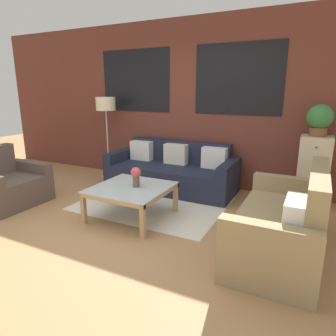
{
  "coord_description": "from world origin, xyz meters",
  "views": [
    {
      "loc": [
        2.16,
        -2.47,
        1.64
      ],
      "look_at": [
        0.29,
        1.26,
        0.55
      ],
      "focal_mm": 32.0,
      "sensor_mm": 36.0,
      "label": 1
    }
  ],
  "objects_px": {
    "coffee_table": "(131,191)",
    "floor_lamp": "(106,109)",
    "couch_dark": "(172,172)",
    "flower_vase": "(136,175)",
    "armchair_corner": "(8,186)",
    "drawer_cabinet": "(313,171)",
    "potted_plant": "(320,119)",
    "settee_vintage": "(283,226)"
  },
  "relations": [
    {
      "from": "armchair_corner",
      "to": "flower_vase",
      "type": "xyz_separation_m",
      "value": [
        1.95,
        0.43,
        0.3
      ]
    },
    {
      "from": "armchair_corner",
      "to": "flower_vase",
      "type": "height_order",
      "value": "armchair_corner"
    },
    {
      "from": "couch_dark",
      "to": "flower_vase",
      "type": "xyz_separation_m",
      "value": [
        0.12,
        -1.31,
        0.29
      ]
    },
    {
      "from": "flower_vase",
      "to": "drawer_cabinet",
      "type": "bearing_deg",
      "value": 36.76
    },
    {
      "from": "coffee_table",
      "to": "floor_lamp",
      "type": "relative_size",
      "value": 0.62
    },
    {
      "from": "couch_dark",
      "to": "flower_vase",
      "type": "relative_size",
      "value": 8.33
    },
    {
      "from": "floor_lamp",
      "to": "settee_vintage",
      "type": "bearing_deg",
      "value": -24.23
    },
    {
      "from": "couch_dark",
      "to": "flower_vase",
      "type": "bearing_deg",
      "value": -84.89
    },
    {
      "from": "settee_vintage",
      "to": "flower_vase",
      "type": "distance_m",
      "value": 1.84
    },
    {
      "from": "coffee_table",
      "to": "potted_plant",
      "type": "bearing_deg",
      "value": 36.57
    },
    {
      "from": "floor_lamp",
      "to": "drawer_cabinet",
      "type": "height_order",
      "value": "floor_lamp"
    },
    {
      "from": "potted_plant",
      "to": "armchair_corner",
      "type": "bearing_deg",
      "value": -153.97
    },
    {
      "from": "settee_vintage",
      "to": "coffee_table",
      "type": "relative_size",
      "value": 1.73
    },
    {
      "from": "coffee_table",
      "to": "floor_lamp",
      "type": "xyz_separation_m",
      "value": [
        -1.46,
        1.42,
        0.94
      ]
    },
    {
      "from": "floor_lamp",
      "to": "flower_vase",
      "type": "xyz_separation_m",
      "value": [
        1.52,
        -1.39,
        -0.73
      ]
    },
    {
      "from": "drawer_cabinet",
      "to": "potted_plant",
      "type": "height_order",
      "value": "potted_plant"
    },
    {
      "from": "coffee_table",
      "to": "drawer_cabinet",
      "type": "distance_m",
      "value": 2.6
    },
    {
      "from": "flower_vase",
      "to": "settee_vintage",
      "type": "bearing_deg",
      "value": -3.5
    },
    {
      "from": "coffee_table",
      "to": "flower_vase",
      "type": "bearing_deg",
      "value": 29.41
    },
    {
      "from": "couch_dark",
      "to": "flower_vase",
      "type": "height_order",
      "value": "couch_dark"
    },
    {
      "from": "floor_lamp",
      "to": "drawer_cabinet",
      "type": "distance_m",
      "value": 3.64
    },
    {
      "from": "armchair_corner",
      "to": "drawer_cabinet",
      "type": "distance_m",
      "value": 4.44
    },
    {
      "from": "armchair_corner",
      "to": "coffee_table",
      "type": "bearing_deg",
      "value": 11.82
    },
    {
      "from": "couch_dark",
      "to": "floor_lamp",
      "type": "distance_m",
      "value": 1.74
    },
    {
      "from": "couch_dark",
      "to": "coffee_table",
      "type": "height_order",
      "value": "couch_dark"
    },
    {
      "from": "drawer_cabinet",
      "to": "flower_vase",
      "type": "relative_size",
      "value": 3.92
    },
    {
      "from": "settee_vintage",
      "to": "coffee_table",
      "type": "bearing_deg",
      "value": 177.6
    },
    {
      "from": "coffee_table",
      "to": "drawer_cabinet",
      "type": "bearing_deg",
      "value": 36.57
    },
    {
      "from": "flower_vase",
      "to": "potted_plant",
      "type": "bearing_deg",
      "value": 36.76
    },
    {
      "from": "settee_vintage",
      "to": "floor_lamp",
      "type": "xyz_separation_m",
      "value": [
        -3.34,
        1.5,
        1.0
      ]
    },
    {
      "from": "flower_vase",
      "to": "armchair_corner",
      "type": "bearing_deg",
      "value": -167.61
    },
    {
      "from": "couch_dark",
      "to": "floor_lamp",
      "type": "xyz_separation_m",
      "value": [
        -1.4,
        0.08,
        1.02
      ]
    },
    {
      "from": "settee_vintage",
      "to": "armchair_corner",
      "type": "distance_m",
      "value": 3.78
    },
    {
      "from": "armchair_corner",
      "to": "floor_lamp",
      "type": "distance_m",
      "value": 2.13
    },
    {
      "from": "armchair_corner",
      "to": "coffee_table",
      "type": "xyz_separation_m",
      "value": [
        1.89,
        0.4,
        0.09
      ]
    },
    {
      "from": "armchair_corner",
      "to": "floor_lamp",
      "type": "relative_size",
      "value": 0.61
    },
    {
      "from": "drawer_cabinet",
      "to": "flower_vase",
      "type": "distance_m",
      "value": 2.53
    },
    {
      "from": "floor_lamp",
      "to": "flower_vase",
      "type": "relative_size",
      "value": 5.84
    },
    {
      "from": "couch_dark",
      "to": "floor_lamp",
      "type": "height_order",
      "value": "floor_lamp"
    },
    {
      "from": "drawer_cabinet",
      "to": "couch_dark",
      "type": "bearing_deg",
      "value": -174.41
    },
    {
      "from": "couch_dark",
      "to": "drawer_cabinet",
      "type": "relative_size",
      "value": 2.12
    },
    {
      "from": "floor_lamp",
      "to": "flower_vase",
      "type": "bearing_deg",
      "value": -42.48
    }
  ]
}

